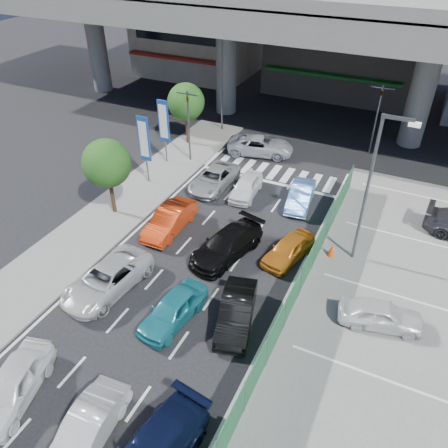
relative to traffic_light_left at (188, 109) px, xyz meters
The scene contains 29 objects.
ground 14.07m from the traffic_light_left, 62.68° to the right, with size 120.00×120.00×0.00m, color black.
parking_lot 20.28m from the traffic_light_left, 30.17° to the right, with size 12.00×28.00×0.06m, color slate.
sidewalk_left 8.93m from the traffic_light_left, 95.71° to the right, with size 4.00×30.00×0.12m, color slate.
fence_run 16.20m from the traffic_light_left, 43.73° to the right, with size 0.16×22.00×1.80m, color #205E34, non-canonical shape.
expressway 12.72m from the traffic_light_left, 58.20° to the left, with size 64.00×14.00×10.75m.
building_west 22.39m from the traffic_light_left, 116.14° to the left, with size 12.00×10.90×13.00m.
building_center 22.15m from the traffic_light_left, 73.53° to the left, with size 14.00×10.90×15.00m.
traffic_light_left is the anchor object (origin of this frame).
traffic_light_right 13.63m from the traffic_light_left, 30.89° to the left, with size 1.60×1.24×5.20m.
street_lamp_right 14.68m from the traffic_light_left, 24.16° to the right, with size 1.65×0.22×8.00m.
street_lamp_left 6.06m from the traffic_light_left, 91.20° to the left, with size 1.65×0.22×8.00m.
signboard_near 4.22m from the traffic_light_left, 104.02° to the right, with size 0.80×0.14×4.70m.
signboard_far 1.93m from the traffic_light_left, 144.30° to the right, with size 0.80×0.14×4.70m.
tree_near 8.06m from the traffic_light_left, 95.71° to the right, with size 2.80×2.80×4.80m.
tree_far 3.02m from the traffic_light_left, 122.62° to the left, with size 2.80×2.80×4.80m.
van_white_back_left 20.28m from the traffic_light_left, 80.04° to the right, with size 1.63×4.05×1.38m, color white.
hatch_white_back_mid 21.34m from the traffic_light_left, 70.47° to the right, with size 1.34×3.84×1.27m, color silver.
sedan_white_mid_left 14.25m from the traffic_light_left, 77.46° to the right, with size 2.26×4.90×1.36m, color silver.
taxi_teal_mid 15.80m from the traffic_light_left, 63.63° to the right, with size 1.55×3.84×1.31m, color teal.
hatch_black_mid_right 16.24m from the traffic_light_left, 53.47° to the right, with size 1.40×4.01×1.32m, color black.
taxi_orange_left 9.22m from the traffic_light_left, 68.47° to the right, with size 1.46×4.19×1.38m, color red.
sedan_black_mid 11.66m from the traffic_light_left, 50.87° to the right, with size 1.93×4.76×1.38m, color black.
taxi_orange_right 13.04m from the traffic_light_left, 36.68° to the right, with size 1.44×3.57×1.22m, color #BA6818.
wagon_silver_front_left 5.32m from the traffic_light_left, 38.35° to the right, with size 2.05×4.45×1.24m, color #9A9DA0.
sedan_white_front_mid 7.01m from the traffic_light_left, 25.08° to the right, with size 1.47×3.65×1.24m, color white.
kei_truck_front_right 9.92m from the traffic_light_left, 13.55° to the right, with size 1.33×3.81×1.25m, color #68A1F8.
crossing_wagon_silver 6.26m from the traffic_light_left, 37.74° to the left, with size 2.27×4.91×1.37m, color #B9BAC2.
parked_sedan_white 18.64m from the traffic_light_left, 33.78° to the right, with size 1.45×3.61×1.23m, color silver.
traffic_cone 14.16m from the traffic_light_left, 27.80° to the right, with size 0.40×0.40×0.77m, color #F2450D.
Camera 1 is at (8.53, -13.06, 15.02)m, focal length 35.00 mm.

